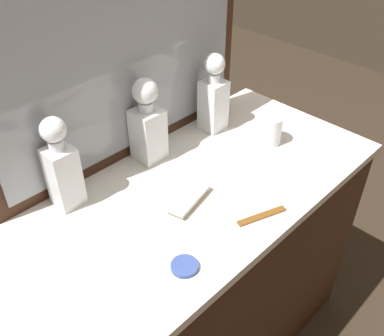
{
  "coord_description": "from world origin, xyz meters",
  "views": [
    {
      "loc": [
        -0.69,
        -0.68,
        1.66
      ],
      "look_at": [
        0.0,
        0.0,
        0.92
      ],
      "focal_mm": 40.53,
      "sensor_mm": 36.0,
      "label": 1
    }
  ],
  "objects_px": {
    "crystal_decanter_far_left": "(148,128)",
    "silver_brush_far_right": "(188,199)",
    "crystal_tumbler_left": "(271,131)",
    "tortoiseshell_comb": "(262,216)",
    "porcelain_dish": "(185,266)",
    "crystal_decanter_center": "(213,100)",
    "crystal_decanter_right": "(63,171)"
  },
  "relations": [
    {
      "from": "crystal_decanter_far_left",
      "to": "silver_brush_far_right",
      "type": "distance_m",
      "value": 0.27
    },
    {
      "from": "crystal_decanter_far_left",
      "to": "crystal_tumbler_left",
      "type": "distance_m",
      "value": 0.41
    },
    {
      "from": "crystal_decanter_far_left",
      "to": "tortoiseshell_comb",
      "type": "bearing_deg",
      "value": -85.66
    },
    {
      "from": "crystal_decanter_far_left",
      "to": "crystal_tumbler_left",
      "type": "relative_size",
      "value": 2.78
    },
    {
      "from": "crystal_tumbler_left",
      "to": "porcelain_dish",
      "type": "xyz_separation_m",
      "value": [
        -0.58,
        -0.18,
        -0.04
      ]
    },
    {
      "from": "crystal_decanter_far_left",
      "to": "crystal_decanter_center",
      "type": "relative_size",
      "value": 1.0
    },
    {
      "from": "silver_brush_far_right",
      "to": "tortoiseshell_comb",
      "type": "height_order",
      "value": "silver_brush_far_right"
    },
    {
      "from": "crystal_decanter_right",
      "to": "silver_brush_far_right",
      "type": "xyz_separation_m",
      "value": [
        0.24,
        -0.24,
        -0.1
      ]
    },
    {
      "from": "crystal_decanter_far_left",
      "to": "crystal_tumbler_left",
      "type": "bearing_deg",
      "value": -33.32
    },
    {
      "from": "crystal_decanter_center",
      "to": "crystal_tumbler_left",
      "type": "bearing_deg",
      "value": -71.28
    },
    {
      "from": "silver_brush_far_right",
      "to": "crystal_decanter_center",
      "type": "bearing_deg",
      "value": 32.77
    },
    {
      "from": "crystal_decanter_right",
      "to": "silver_brush_far_right",
      "type": "height_order",
      "value": "crystal_decanter_right"
    },
    {
      "from": "porcelain_dish",
      "to": "silver_brush_far_right",
      "type": "bearing_deg",
      "value": 42.66
    },
    {
      "from": "crystal_decanter_right",
      "to": "crystal_decanter_center",
      "type": "distance_m",
      "value": 0.58
    },
    {
      "from": "silver_brush_far_right",
      "to": "porcelain_dish",
      "type": "distance_m",
      "value": 0.23
    },
    {
      "from": "crystal_decanter_center",
      "to": "tortoiseshell_comb",
      "type": "relative_size",
      "value": 1.89
    },
    {
      "from": "crystal_tumbler_left",
      "to": "silver_brush_far_right",
      "type": "height_order",
      "value": "crystal_tumbler_left"
    },
    {
      "from": "crystal_decanter_right",
      "to": "porcelain_dish",
      "type": "bearing_deg",
      "value": -81.01
    },
    {
      "from": "silver_brush_far_right",
      "to": "tortoiseshell_comb",
      "type": "distance_m",
      "value": 0.21
    },
    {
      "from": "crystal_decanter_far_left",
      "to": "porcelain_dish",
      "type": "bearing_deg",
      "value": -120.75
    },
    {
      "from": "crystal_decanter_right",
      "to": "tortoiseshell_comb",
      "type": "height_order",
      "value": "crystal_decanter_right"
    },
    {
      "from": "crystal_decanter_far_left",
      "to": "tortoiseshell_comb",
      "type": "xyz_separation_m",
      "value": [
        0.03,
        -0.43,
        -0.11
      ]
    },
    {
      "from": "crystal_decanter_far_left",
      "to": "crystal_decanter_center",
      "type": "distance_m",
      "value": 0.27
    },
    {
      "from": "crystal_decanter_far_left",
      "to": "crystal_decanter_right",
      "type": "height_order",
      "value": "same"
    },
    {
      "from": "crystal_decanter_right",
      "to": "crystal_decanter_center",
      "type": "height_order",
      "value": "same"
    },
    {
      "from": "crystal_tumbler_left",
      "to": "crystal_decanter_right",
      "type": "bearing_deg",
      "value": 161.02
    },
    {
      "from": "porcelain_dish",
      "to": "crystal_decanter_center",
      "type": "bearing_deg",
      "value": 36.41
    },
    {
      "from": "crystal_decanter_far_left",
      "to": "crystal_decanter_right",
      "type": "relative_size",
      "value": 1.0
    },
    {
      "from": "crystal_decanter_right",
      "to": "crystal_decanter_center",
      "type": "bearing_deg",
      "value": -2.24
    },
    {
      "from": "tortoiseshell_comb",
      "to": "crystal_decanter_right",
      "type": "bearing_deg",
      "value": 128.29
    },
    {
      "from": "porcelain_dish",
      "to": "tortoiseshell_comb",
      "type": "distance_m",
      "value": 0.27
    },
    {
      "from": "crystal_tumbler_left",
      "to": "porcelain_dish",
      "type": "height_order",
      "value": "crystal_tumbler_left"
    }
  ]
}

